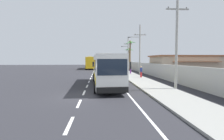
# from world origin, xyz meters

# --- Properties ---
(ground_plane) EXTENTS (160.00, 160.00, 0.00)m
(ground_plane) POSITION_xyz_m (0.00, 0.00, 0.00)
(ground_plane) COLOR #28282D
(sidewalk_kerb) EXTENTS (3.20, 90.00, 0.14)m
(sidewalk_kerb) POSITION_xyz_m (6.80, 10.00, 0.07)
(sidewalk_kerb) COLOR gray
(sidewalk_kerb) RESTS_ON ground
(lane_markings) EXTENTS (3.82, 71.00, 0.01)m
(lane_markings) POSITION_xyz_m (2.22, 14.41, 0.00)
(lane_markings) COLOR white
(lane_markings) RESTS_ON ground
(boundary_wall) EXTENTS (0.24, 60.00, 2.17)m
(boundary_wall) POSITION_xyz_m (10.60, 14.00, 1.08)
(boundary_wall) COLOR #B2B2AD
(boundary_wall) RESTS_ON ground
(coach_bus_foreground) EXTENTS (3.26, 12.09, 3.58)m
(coach_bus_foreground) POSITION_xyz_m (2.01, 5.03, 1.86)
(coach_bus_foreground) COLOR silver
(coach_bus_foreground) RESTS_ON ground
(coach_bus_far_lane) EXTENTS (3.37, 12.48, 3.84)m
(coach_bus_far_lane) POSITION_xyz_m (-1.54, 38.07, 2.00)
(coach_bus_far_lane) COLOR gold
(coach_bus_far_lane) RESTS_ON ground
(motorcycle_beside_bus) EXTENTS (0.56, 1.96, 1.62)m
(motorcycle_beside_bus) POSITION_xyz_m (4.59, 13.57, 0.66)
(motorcycle_beside_bus) COLOR black
(motorcycle_beside_bus) RESTS_ON ground
(pedestrian_near_kerb) EXTENTS (0.36, 0.36, 1.73)m
(pedestrian_near_kerb) POSITION_xyz_m (7.38, 18.83, 1.05)
(pedestrian_near_kerb) COLOR #75388E
(pedestrian_near_kerb) RESTS_ON sidewalk_kerb
(pedestrian_midwalk) EXTENTS (0.36, 0.36, 1.70)m
(pedestrian_midwalk) POSITION_xyz_m (7.68, 11.80, 1.03)
(pedestrian_midwalk) COLOR red
(pedestrian_midwalk) RESTS_ON sidewalk_kerb
(utility_pole_nearest) EXTENTS (2.13, 0.24, 8.82)m
(utility_pole_nearest) POSITION_xyz_m (8.42, 1.84, 4.59)
(utility_pole_nearest) COLOR #9E9E99
(utility_pole_nearest) RESTS_ON ground
(utility_pole_mid) EXTENTS (3.25, 0.24, 8.95)m
(utility_pole_mid) POSITION_xyz_m (8.42, 16.07, 4.75)
(utility_pole_mid) COLOR #9E9E99
(utility_pole_mid) RESTS_ON ground
(utility_pole_far) EXTENTS (2.93, 0.24, 8.61)m
(utility_pole_far) POSITION_xyz_m (8.82, 30.30, 4.56)
(utility_pole_far) COLOR #9E9E99
(utility_pole_far) RESTS_ON ground
(palm_nearest) EXTENTS (2.61, 2.80, 7.60)m
(palm_nearest) POSITION_xyz_m (9.05, 28.33, 4.89)
(palm_nearest) COLOR brown
(palm_nearest) RESTS_ON ground
(palm_second) EXTENTS (2.95, 2.80, 6.49)m
(palm_second) POSITION_xyz_m (10.55, 38.26, 4.52)
(palm_second) COLOR brown
(palm_second) RESTS_ON ground
(roadside_building) EXTENTS (11.63, 7.64, 3.58)m
(roadside_building) POSITION_xyz_m (16.66, 15.61, 1.80)
(roadside_building) COLOR tan
(roadside_building) RESTS_ON ground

